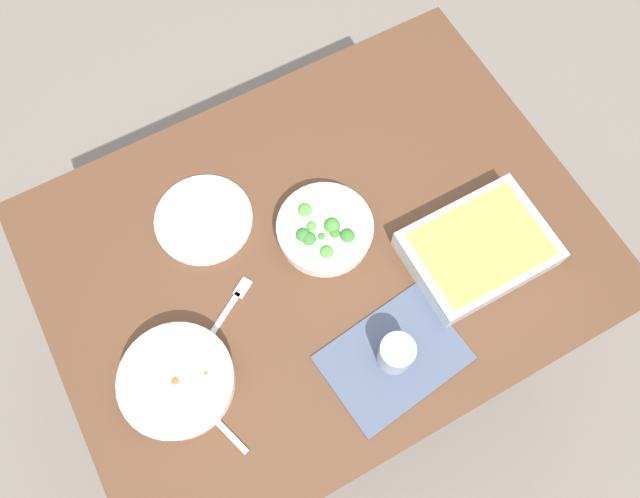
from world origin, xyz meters
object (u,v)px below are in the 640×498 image
at_px(side_plate, 204,219).
at_px(fork_on_table, 229,307).
at_px(stew_bowl, 177,381).
at_px(drink_cup, 396,354).
at_px(broccoli_bowl, 325,229).
at_px(baking_dish, 478,248).
at_px(spoon_by_stew, 207,411).

bearing_deg(side_plate, fork_on_table, -100.28).
distance_m(stew_bowl, drink_cup, 0.44).
height_order(stew_bowl, side_plate, stew_bowl).
height_order(stew_bowl, broccoli_bowl, broccoli_bowl).
distance_m(baking_dish, fork_on_table, 0.55).
distance_m(spoon_by_stew, fork_on_table, 0.22).
relative_size(broccoli_bowl, side_plate, 0.97).
bearing_deg(stew_bowl, spoon_by_stew, -72.05).
bearing_deg(spoon_by_stew, drink_cup, -12.61).
xyz_separation_m(stew_bowl, side_plate, (0.19, 0.31, -0.03)).
bearing_deg(broccoli_bowl, side_plate, 144.01).
relative_size(stew_bowl, spoon_by_stew, 1.34).
xyz_separation_m(broccoli_bowl, spoon_by_stew, (-0.39, -0.22, -0.03)).
distance_m(drink_cup, side_plate, 0.52).
relative_size(baking_dish, spoon_by_stew, 1.74).
relative_size(stew_bowl, fork_on_table, 1.45).
bearing_deg(baking_dish, spoon_by_stew, -177.80).
height_order(baking_dish, side_plate, baking_dish).
bearing_deg(fork_on_table, drink_cup, -45.84).
bearing_deg(baking_dish, side_plate, 143.69).
bearing_deg(drink_cup, fork_on_table, 134.16).
relative_size(broccoli_bowl, fork_on_table, 1.33).
xyz_separation_m(broccoli_bowl, drink_cup, (-0.01, -0.31, 0.01)).
distance_m(broccoli_bowl, side_plate, 0.27).
xyz_separation_m(broccoli_bowl, side_plate, (-0.22, 0.16, -0.02)).
distance_m(stew_bowl, side_plate, 0.36).
xyz_separation_m(broccoli_bowl, fork_on_table, (-0.26, -0.05, -0.03)).
bearing_deg(spoon_by_stew, baking_dish, 2.20).
bearing_deg(drink_cup, broccoli_bowl, 88.54).
bearing_deg(broccoli_bowl, stew_bowl, -160.56).
bearing_deg(side_plate, baking_dish, -36.31).
xyz_separation_m(stew_bowl, broccoli_bowl, (0.42, 0.15, -0.00)).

